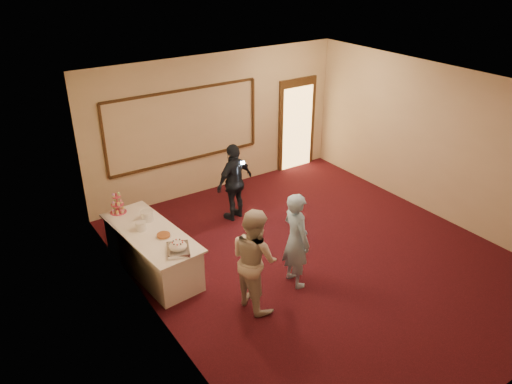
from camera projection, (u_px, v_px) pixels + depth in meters
floor at (319, 257)px, 8.84m from camera, size 7.00×7.00×0.00m
room_walls at (326, 151)px, 7.93m from camera, size 6.04×7.04×3.02m
wall_molding at (185, 126)px, 10.30m from camera, size 3.45×0.04×1.55m
doorway at (297, 124)px, 11.99m from camera, size 1.05×0.07×2.20m
buffet_table at (152, 251)px, 8.31m from camera, size 1.03×2.21×0.77m
pavlova_tray at (178, 247)px, 7.57m from camera, size 0.46×0.53×0.17m
cupcake_stand at (117, 205)px, 8.65m from camera, size 0.28×0.28×0.41m
plate_stack_a at (141, 226)px, 8.15m from camera, size 0.18×0.18×0.15m
plate_stack_b at (147, 216)px, 8.42m from camera, size 0.21×0.21×0.18m
tart at (164, 236)px, 7.97m from camera, size 0.25×0.25×0.05m
man at (296, 240)px, 7.83m from camera, size 0.43×0.62×1.62m
woman at (254, 259)px, 7.35m from camera, size 0.66×0.83×1.63m
guest at (235, 182)px, 9.78m from camera, size 0.99×0.62×1.58m
camera_flash at (243, 163)px, 9.56m from camera, size 0.08×0.05×0.05m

